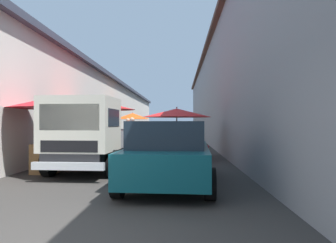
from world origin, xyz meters
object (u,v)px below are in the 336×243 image
delivery_truck (90,136)px  hatchback_car (170,153)px  fruit_stall_mid_lane (100,112)px  vendor_in_shade (128,130)px  plastic_stool (206,148)px  fruit_stall_far_left (133,121)px  vendor_by_crates (132,133)px  fruit_stall_far_right (178,119)px  fruit_stall_near_right (49,116)px  parked_scooter (184,153)px

delivery_truck → hatchback_car: bearing=-124.7°
fruit_stall_mid_lane → vendor_in_shade: 5.77m
vendor_in_shade → plastic_stool: vendor_in_shade is taller
fruit_stall_mid_lane → hatchback_car: (-4.81, -2.92, -1.11)m
fruit_stall_far_left → vendor_by_crates: fruit_stall_far_left is taller
fruit_stall_far_right → vendor_by_crates: fruit_stall_far_right is taller
vendor_by_crates → vendor_in_shade: bearing=13.0°
fruit_stall_far_right → hatchback_car: bearing=178.8°
fruit_stall_far_left → plastic_stool: bearing=-147.5°
fruit_stall_mid_lane → hatchback_car: 5.74m
hatchback_car → fruit_stall_near_right: bearing=67.1°
vendor_in_shade → parked_scooter: bearing=-157.4°
hatchback_car → plastic_stool: (6.26, -1.35, -0.41)m
plastic_stool → delivery_truck: bearing=141.6°
parked_scooter → plastic_stool: 3.49m
fruit_stall_far_left → fruit_stall_mid_lane: (-8.14, 0.01, 0.31)m
delivery_truck → fruit_stall_mid_lane: bearing=10.5°
fruit_stall_far_right → vendor_in_shade: 5.74m
fruit_stall_near_right → hatchback_car: (-1.46, -3.45, -0.88)m
hatchback_car → fruit_stall_far_right: bearing=-1.2°
delivery_truck → fruit_stall_far_left: bearing=3.0°
fruit_stall_far_right → vendor_in_shade: bearing=30.9°
fruit_stall_mid_lane → vendor_in_shade: bearing=-1.1°
vendor_by_crates → delivery_truck: bearing=176.3°
fruit_stall_far_right → hatchback_car: (-5.63, 0.12, -0.87)m
delivery_truck → parked_scooter: size_ratio=3.00×
fruit_stall_near_right → plastic_stool: 6.91m
vendor_by_crates → fruit_stall_mid_lane: bearing=156.2°
fruit_stall_mid_lane → fruit_stall_far_right: (0.81, -3.05, -0.25)m
parked_scooter → delivery_truck: bearing=115.7°
fruit_stall_near_right → parked_scooter: (1.45, -3.82, -1.16)m
fruit_stall_far_left → fruit_stall_near_right: 11.51m
fruit_stall_near_right → fruit_stall_far_right: 5.49m
fruit_stall_far_right → delivery_truck: fruit_stall_far_right is taller
fruit_stall_near_right → fruit_stall_far_left: bearing=-2.7°
parked_scooter → plastic_stool: (3.35, -0.98, -0.12)m
parked_scooter → vendor_in_shade: bearing=22.6°
vendor_by_crates → plastic_stool: size_ratio=3.86×
fruit_stall_far_left → delivery_truck: (-11.34, -0.59, -0.50)m
fruit_stall_mid_lane → parked_scooter: 4.05m
parked_scooter → plastic_stool: parked_scooter is taller
hatchback_car → delivery_truck: delivery_truck is taller
hatchback_car → vendor_in_shade: (10.52, 2.81, 0.25)m
fruit_stall_far_right → hatchback_car: size_ratio=0.72×
fruit_stall_far_left → plastic_stool: size_ratio=5.21×
hatchback_car → vendor_by_crates: bearing=16.0°
fruit_stall_far_left → vendor_in_shade: (-2.44, -0.11, -0.55)m
vendor_by_crates → fruit_stall_far_right: bearing=-121.9°
vendor_in_shade → parked_scooter: (-7.61, -3.17, -0.54)m
fruit_stall_far_left → vendor_by_crates: (-6.02, -0.93, -0.57)m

